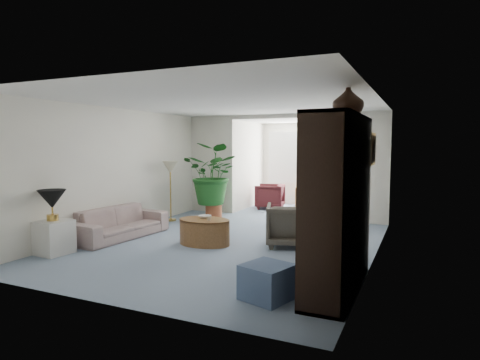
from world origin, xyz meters
The scene contains 26 objects.
floor centered at (0.00, 0.00, 0.00)m, with size 6.00×6.00×0.00m, color #859BB0.
sunroom_floor centered at (0.00, 4.10, 0.00)m, with size 2.60×2.60×0.00m, color #859BB0.
back_pier_left centered at (-1.90, 3.00, 1.25)m, with size 1.20×0.12×2.50m, color white.
back_pier_right centered at (1.90, 3.00, 1.25)m, with size 1.20×0.12×2.50m, color white.
back_header centered at (0.00, 3.00, 2.45)m, with size 2.60×0.12×0.10m, color white.
window_pane centered at (0.00, 5.18, 1.40)m, with size 2.20×0.02×1.50m, color white.
window_blinds centered at (0.00, 5.15, 1.40)m, with size 2.20×0.02×1.50m, color white.
framed_picture centered at (2.46, -0.10, 1.70)m, with size 0.04×0.50×0.40m, color beige.
sofa centered at (-2.07, -0.36, 0.29)m, with size 1.97×0.77×0.57m, color #B3A797.
end_table centered at (-2.27, -1.71, 0.27)m, with size 0.50×0.50×0.54m, color silver.
table_lamp centered at (-2.27, -1.71, 0.89)m, with size 0.44×0.44×0.30m, color black.
floor_lamp centered at (-2.17, 1.49, 1.25)m, with size 0.36×0.36×0.28m, color beige.
coffee_table centered at (-0.35, -0.16, 0.23)m, with size 0.95×0.95×0.45m, color #945E35.
coffee_bowl centered at (-0.40, -0.06, 0.48)m, with size 0.21×0.21×0.05m, color white.
coffee_cup centered at (-0.20, -0.26, 0.49)m, with size 0.09×0.09×0.09m, color beige.
wingback_chair centered at (1.05, 0.38, 0.37)m, with size 0.78×0.81×0.73m, color #625C4D.
side_table_dark centered at (1.75, 0.68, 0.31)m, with size 0.51×0.41×0.61m, color black.
entertainment_cabinet centered at (2.23, -1.43, 1.06)m, with size 0.51×1.91×2.12m, color black.
cabinet_urn centered at (2.23, -0.93, 2.33)m, with size 0.40×0.40×0.42m, color black.
ottoman centered at (1.57, -2.11, 0.20)m, with size 0.50×0.50×0.40m, color #4D5C84.
plant_pot centered at (-1.46, 2.27, 0.16)m, with size 0.40×0.40×0.32m, color #974A2B.
house_plant centered at (-1.46, 2.27, 1.06)m, with size 1.33×1.16×1.48m, color #1D551E.
sunroom_chair_blue centered at (0.80, 4.15, 0.34)m, with size 0.73×0.75×0.68m, color #4D5C84.
sunroom_chair_maroon centered at (-0.70, 4.15, 0.34)m, with size 0.73×0.75×0.68m, color #521C1F.
sunroom_table centered at (0.05, 4.90, 0.27)m, with size 0.45×0.35×0.55m, color #945E35.
shelf_clutter centered at (2.18, -1.27, 1.09)m, with size 0.30×0.89×1.06m.
Camera 1 is at (3.15, -6.37, 1.77)m, focal length 30.46 mm.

